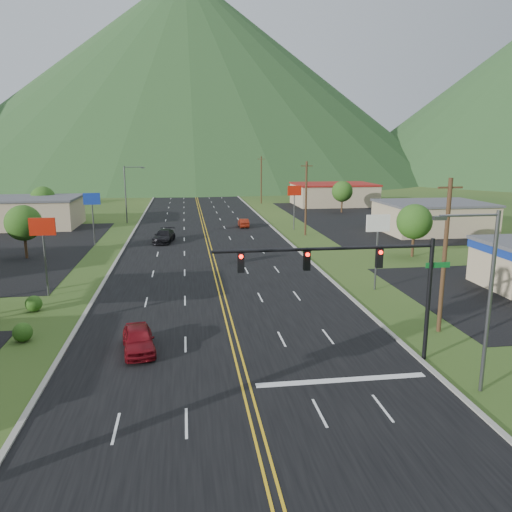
{
  "coord_description": "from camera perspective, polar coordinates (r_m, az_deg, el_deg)",
  "views": [
    {
      "loc": [
        -2.77,
        -10.97,
        11.83
      ],
      "look_at": [
        1.98,
        22.26,
        4.5
      ],
      "focal_mm": 35.0,
      "sensor_mm": 36.0,
      "label": 1
    }
  ],
  "objects": [
    {
      "name": "traffic_signal",
      "position": [
        27.41,
        11.86,
        -1.67
      ],
      "size": [
        13.1,
        0.43,
        7.0
      ],
      "color": "black",
      "rests_on": "ground"
    },
    {
      "name": "streetlight_east",
      "position": [
        26.05,
        24.65,
        -3.62
      ],
      "size": [
        3.28,
        0.25,
        9.0
      ],
      "color": "#59595E",
      "rests_on": "ground"
    },
    {
      "name": "streetlight_west",
      "position": [
        81.73,
        -14.48,
        7.26
      ],
      "size": [
        3.28,
        0.25,
        9.0
      ],
      "color": "#59595E",
      "rests_on": "ground"
    },
    {
      "name": "building_west_far",
      "position": [
        83.45,
        -25.75,
        4.51
      ],
      "size": [
        18.4,
        11.4,
        4.5
      ],
      "color": "tan",
      "rests_on": "ground"
    },
    {
      "name": "building_east_mid",
      "position": [
        75.2,
        19.55,
        4.22
      ],
      "size": [
        14.4,
        11.4,
        4.3
      ],
      "color": "tan",
      "rests_on": "ground"
    },
    {
      "name": "building_east_far",
      "position": [
        105.99,
        8.85,
        6.99
      ],
      "size": [
        16.4,
        12.4,
        4.5
      ],
      "color": "tan",
      "rests_on": "ground"
    },
    {
      "name": "pole_sign_west_a",
      "position": [
        43.02,
        -23.17,
        2.25
      ],
      "size": [
        2.0,
        0.18,
        6.4
      ],
      "color": "#59595E",
      "rests_on": "ground"
    },
    {
      "name": "pole_sign_west_b",
      "position": [
        64.32,
        -18.23,
        5.65
      ],
      "size": [
        2.0,
        0.18,
        6.4
      ],
      "color": "#59595E",
      "rests_on": "ground"
    },
    {
      "name": "pole_sign_east_a",
      "position": [
        42.59,
        13.74,
        2.81
      ],
      "size": [
        2.0,
        0.18,
        6.4
      ],
      "color": "#59595E",
      "rests_on": "ground"
    },
    {
      "name": "pole_sign_east_b",
      "position": [
        73.02,
        4.41,
        6.95
      ],
      "size": [
        2.0,
        0.18,
        6.4
      ],
      "color": "#59595E",
      "rests_on": "ground"
    },
    {
      "name": "tree_west_a",
      "position": [
        59.1,
        -25.04,
        3.44
      ],
      "size": [
        3.84,
        3.84,
        5.82
      ],
      "color": "#382314",
      "rests_on": "ground"
    },
    {
      "name": "tree_west_b",
      "position": [
        86.26,
        -23.16,
        6.05
      ],
      "size": [
        3.84,
        3.84,
        5.82
      ],
      "color": "#382314",
      "rests_on": "ground"
    },
    {
      "name": "tree_east_a",
      "position": [
        57.23,
        17.65,
        3.76
      ],
      "size": [
        3.84,
        3.84,
        5.82
      ],
      "color": "#382314",
      "rests_on": "ground"
    },
    {
      "name": "tree_east_b",
      "position": [
        93.85,
        9.83,
        7.28
      ],
      "size": [
        3.84,
        3.84,
        5.82
      ],
      "color": "#382314",
      "rests_on": "ground"
    },
    {
      "name": "utility_pole_a",
      "position": [
        33.9,
        20.75,
        0.1
      ],
      "size": [
        1.6,
        0.28,
        10.0
      ],
      "color": "#382314",
      "rests_on": "ground"
    },
    {
      "name": "utility_pole_b",
      "position": [
        68.28,
        5.73,
        6.62
      ],
      "size": [
        1.6,
        0.28,
        10.0
      ],
      "color": "#382314",
      "rests_on": "ground"
    },
    {
      "name": "utility_pole_c",
      "position": [
        107.42,
        0.6,
        8.74
      ],
      "size": [
        1.6,
        0.28,
        10.0
      ],
      "color": "#382314",
      "rests_on": "ground"
    },
    {
      "name": "utility_pole_d",
      "position": [
        147.03,
        -1.8,
        9.7
      ],
      "size": [
        1.6,
        0.28,
        10.0
      ],
      "color": "#382314",
      "rests_on": "ground"
    },
    {
      "name": "mountain_n",
      "position": [
        233.02,
        -7.85,
        19.77
      ],
      "size": [
        220.0,
        220.0,
        85.0
      ],
      "primitive_type": "cone",
      "color": "#1D401D",
      "rests_on": "ground"
    },
    {
      "name": "car_red_near",
      "position": [
        30.53,
        -13.29,
        -9.31
      ],
      "size": [
        2.4,
        4.62,
        1.5
      ],
      "primitive_type": "imported",
      "rotation": [
        0.0,
        0.0,
        0.15
      ],
      "color": "maroon",
      "rests_on": "ground"
    },
    {
      "name": "car_dark_mid",
      "position": [
        64.32,
        -10.46,
        2.22
      ],
      "size": [
        3.04,
        5.66,
        1.56
      ],
      "primitive_type": "imported",
      "rotation": [
        0.0,
        0.0,
        -0.17
      ],
      "color": "black",
      "rests_on": "ground"
    },
    {
      "name": "car_red_far",
      "position": [
        75.53,
        -1.44,
        3.79
      ],
      "size": [
        1.35,
        3.86,
        1.27
      ],
      "primitive_type": "imported",
      "rotation": [
        0.0,
        0.0,
        3.14
      ],
      "color": "maroon",
      "rests_on": "ground"
    }
  ]
}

